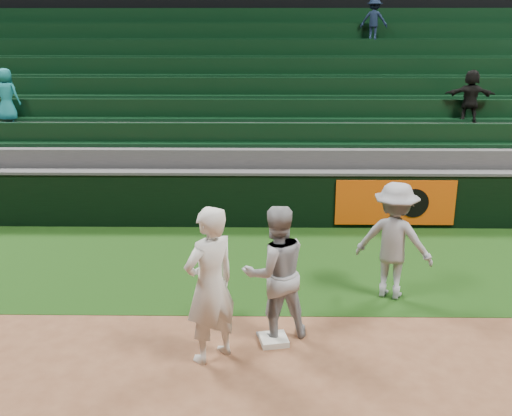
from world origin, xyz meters
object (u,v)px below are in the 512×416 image
at_px(first_base, 274,340).
at_px(first_baseman, 210,285).
at_px(baserunner, 275,273).
at_px(base_coach, 394,241).

distance_m(first_base, first_baseman, 1.37).
bearing_deg(baserunner, first_baseman, 17.87).
bearing_deg(first_baseman, baserunner, 173.44).
bearing_deg(first_baseman, base_coach, 172.33).
distance_m(baserunner, base_coach, 2.32).
bearing_deg(baserunner, first_base, 66.88).
bearing_deg(base_coach, first_base, 62.07).
bearing_deg(first_baseman, first_base, 163.55).
xyz_separation_m(first_base, base_coach, (1.94, 1.50, 0.92)).
relative_size(first_base, baserunner, 0.19).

